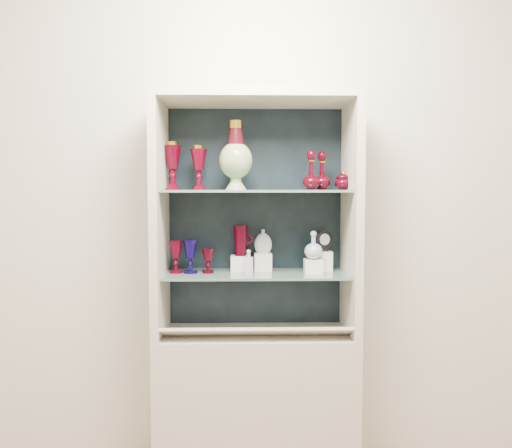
{
  "coord_description": "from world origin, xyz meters",
  "views": [
    {
      "loc": [
        -0.06,
        -0.96,
        1.46
      ],
      "look_at": [
        0.0,
        1.53,
        1.3
      ],
      "focal_mm": 35.0,
      "sensor_mm": 36.0,
      "label": 1
    }
  ],
  "objects_px": {
    "pedestal_lamp_right": "(173,166)",
    "ruby_pitcher": "(241,240)",
    "ruby_decanter_a": "(311,168)",
    "ruby_goblet_small": "(208,261)",
    "ruby_decanter_b": "(322,169)",
    "pedestal_lamp_left": "(199,168)",
    "clear_square_bottle": "(249,262)",
    "enamel_urn": "(236,156)",
    "cameo_medallion": "(324,240)",
    "lidded_bowl": "(343,180)",
    "cobalt_goblet": "(190,257)",
    "flat_flask": "(263,241)",
    "clear_round_decanter": "(313,246)",
    "ruby_goblet_tall": "(176,257)"
  },
  "relations": [
    {
      "from": "pedestal_lamp_right",
      "to": "ruby_pitcher",
      "type": "xyz_separation_m",
      "value": [
        0.35,
        0.01,
        -0.38
      ]
    },
    {
      "from": "ruby_goblet_tall",
      "to": "clear_square_bottle",
      "type": "bearing_deg",
      "value": -3.99
    },
    {
      "from": "clear_square_bottle",
      "to": "clear_round_decanter",
      "type": "height_order",
      "value": "clear_round_decanter"
    },
    {
      "from": "ruby_goblet_small",
      "to": "pedestal_lamp_left",
      "type": "bearing_deg",
      "value": 161.39
    },
    {
      "from": "cobalt_goblet",
      "to": "ruby_goblet_small",
      "type": "relative_size",
      "value": 1.36
    },
    {
      "from": "pedestal_lamp_right",
      "to": "flat_flask",
      "type": "relative_size",
      "value": 1.89
    },
    {
      "from": "pedestal_lamp_right",
      "to": "clear_square_bottle",
      "type": "relative_size",
      "value": 2.03
    },
    {
      "from": "enamel_urn",
      "to": "ruby_goblet_tall",
      "type": "xyz_separation_m",
      "value": [
        -0.31,
        0.05,
        -0.51
      ]
    },
    {
      "from": "enamel_urn",
      "to": "clear_round_decanter",
      "type": "bearing_deg",
      "value": 5.18
    },
    {
      "from": "ruby_decanter_b",
      "to": "clear_round_decanter",
      "type": "relative_size",
      "value": 1.53
    },
    {
      "from": "ruby_decanter_a",
      "to": "ruby_pitcher",
      "type": "xyz_separation_m",
      "value": [
        -0.35,
        0.1,
        -0.37
      ]
    },
    {
      "from": "ruby_goblet_small",
      "to": "ruby_pitcher",
      "type": "relative_size",
      "value": 0.78
    },
    {
      "from": "enamel_urn",
      "to": "clear_square_bottle",
      "type": "relative_size",
      "value": 2.79
    },
    {
      "from": "ruby_pitcher",
      "to": "cameo_medallion",
      "type": "bearing_deg",
      "value": 9.5
    },
    {
      "from": "ruby_decanter_a",
      "to": "clear_square_bottle",
      "type": "bearing_deg",
      "value": 175.83
    },
    {
      "from": "ruby_goblet_small",
      "to": "flat_flask",
      "type": "relative_size",
      "value": 0.95
    },
    {
      "from": "enamel_urn",
      "to": "clear_square_bottle",
      "type": "height_order",
      "value": "enamel_urn"
    },
    {
      "from": "enamel_urn",
      "to": "ruby_decanter_a",
      "type": "distance_m",
      "value": 0.38
    },
    {
      "from": "ruby_decanter_b",
      "to": "flat_flask",
      "type": "bearing_deg",
      "value": 169.57
    },
    {
      "from": "pedestal_lamp_left",
      "to": "enamel_urn",
      "type": "bearing_deg",
      "value": -18.63
    },
    {
      "from": "cobalt_goblet",
      "to": "flat_flask",
      "type": "bearing_deg",
      "value": 12.67
    },
    {
      "from": "pedestal_lamp_right",
      "to": "ruby_pitcher",
      "type": "distance_m",
      "value": 0.52
    },
    {
      "from": "enamel_urn",
      "to": "cameo_medallion",
      "type": "distance_m",
      "value": 0.64
    },
    {
      "from": "ruby_decanter_a",
      "to": "ruby_goblet_small",
      "type": "distance_m",
      "value": 0.7
    },
    {
      "from": "pedestal_lamp_left",
      "to": "flat_flask",
      "type": "xyz_separation_m",
      "value": [
        0.33,
        0.07,
        -0.38
      ]
    },
    {
      "from": "pedestal_lamp_left",
      "to": "ruby_decanter_a",
      "type": "xyz_separation_m",
      "value": [
        0.56,
        -0.06,
        -0.0
      ]
    },
    {
      "from": "enamel_urn",
      "to": "ruby_goblet_small",
      "type": "distance_m",
      "value": 0.55
    },
    {
      "from": "clear_round_decanter",
      "to": "cameo_medallion",
      "type": "xyz_separation_m",
      "value": [
        0.07,
        0.08,
        0.02
      ]
    },
    {
      "from": "enamel_urn",
      "to": "ruby_goblet_tall",
      "type": "distance_m",
      "value": 0.59
    },
    {
      "from": "ruby_pitcher",
      "to": "clear_round_decanter",
      "type": "bearing_deg",
      "value": -3.2
    },
    {
      "from": "pedestal_lamp_right",
      "to": "clear_round_decanter",
      "type": "xyz_separation_m",
      "value": [
        0.72,
        -0.06,
        -0.4
      ]
    },
    {
      "from": "lidded_bowl",
      "to": "cobalt_goblet",
      "type": "relative_size",
      "value": 0.59
    },
    {
      "from": "pedestal_lamp_right",
      "to": "clear_square_bottle",
      "type": "xyz_separation_m",
      "value": [
        0.39,
        -0.07,
        -0.48
      ]
    },
    {
      "from": "lidded_bowl",
      "to": "ruby_goblet_small",
      "type": "distance_m",
      "value": 0.79
    },
    {
      "from": "flat_flask",
      "to": "clear_round_decanter",
      "type": "bearing_deg",
      "value": -7.64
    },
    {
      "from": "ruby_decanter_b",
      "to": "cobalt_goblet",
      "type": "relative_size",
      "value": 1.25
    },
    {
      "from": "clear_square_bottle",
      "to": "cameo_medallion",
      "type": "xyz_separation_m",
      "value": [
        0.4,
        0.09,
        0.1
      ]
    },
    {
      "from": "enamel_urn",
      "to": "ruby_decanter_a",
      "type": "bearing_deg",
      "value": 0.88
    },
    {
      "from": "ruby_goblet_tall",
      "to": "ruby_goblet_small",
      "type": "relative_size",
      "value": 1.35
    },
    {
      "from": "enamel_urn",
      "to": "ruby_decanter_a",
      "type": "height_order",
      "value": "enamel_urn"
    },
    {
      "from": "ruby_decanter_b",
      "to": "ruby_goblet_small",
      "type": "relative_size",
      "value": 1.71
    },
    {
      "from": "enamel_urn",
      "to": "ruby_decanter_b",
      "type": "relative_size",
      "value": 1.6
    },
    {
      "from": "lidded_bowl",
      "to": "ruby_goblet_small",
      "type": "xyz_separation_m",
      "value": [
        -0.68,
        -0.0,
        -0.41
      ]
    },
    {
      "from": "lidded_bowl",
      "to": "cameo_medallion",
      "type": "height_order",
      "value": "lidded_bowl"
    },
    {
      "from": "pedestal_lamp_left",
      "to": "ruby_decanter_a",
      "type": "height_order",
      "value": "pedestal_lamp_left"
    },
    {
      "from": "ruby_goblet_small",
      "to": "cameo_medallion",
      "type": "distance_m",
      "value": 0.61
    },
    {
      "from": "pedestal_lamp_left",
      "to": "flat_flask",
      "type": "height_order",
      "value": "pedestal_lamp_left"
    },
    {
      "from": "pedestal_lamp_left",
      "to": "clear_round_decanter",
      "type": "distance_m",
      "value": 0.7
    },
    {
      "from": "clear_square_bottle",
      "to": "flat_flask",
      "type": "height_order",
      "value": "flat_flask"
    },
    {
      "from": "pedestal_lamp_left",
      "to": "lidded_bowl",
      "type": "bearing_deg",
      "value": -1.13
    }
  ]
}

